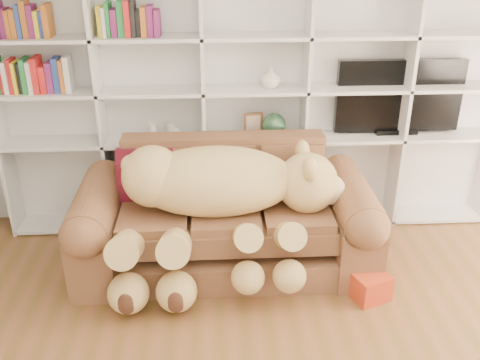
{
  "coord_description": "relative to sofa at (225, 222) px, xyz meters",
  "views": [
    {
      "loc": [
        -0.37,
        -2.16,
        2.59
      ],
      "look_at": [
        -0.16,
        1.63,
        0.76
      ],
      "focal_mm": 40.0,
      "sensor_mm": 36.0,
      "label": 1
    }
  ],
  "objects": [
    {
      "name": "wall_back",
      "position": [
        0.28,
        0.86,
        0.97
      ],
      "size": [
        5.0,
        0.02,
        2.7
      ],
      "primitive_type": "cube",
      "color": "silver",
      "rests_on": "floor"
    },
    {
      "name": "bookshelf",
      "position": [
        0.04,
        0.72,
        0.93
      ],
      "size": [
        4.43,
        0.35,
        2.4
      ],
      "color": "silver",
      "rests_on": "floor"
    },
    {
      "name": "sofa",
      "position": [
        0.0,
        0.0,
        0.0
      ],
      "size": [
        2.38,
        1.03,
        1.0
      ],
      "color": "brown",
      "rests_on": "floor"
    },
    {
      "name": "teddy_bear",
      "position": [
        -0.06,
        -0.2,
        0.32
      ],
      "size": [
        1.83,
        0.99,
        1.06
      ],
      "rotation": [
        0.0,
        0.0,
        -0.16
      ],
      "color": "#DFB36F",
      "rests_on": "sofa"
    },
    {
      "name": "throw_pillow",
      "position": [
        -0.64,
        0.17,
        0.36
      ],
      "size": [
        0.46,
        0.25,
        0.48
      ],
      "primitive_type": "cube",
      "rotation": [
        -0.24,
        0.0,
        0.0
      ],
      "color": "maroon",
      "rests_on": "sofa"
    },
    {
      "name": "gift_box",
      "position": [
        1.07,
        -0.55,
        -0.27
      ],
      "size": [
        0.34,
        0.33,
        0.21
      ],
      "primitive_type": "cube",
      "rotation": [
        0.0,
        0.0,
        0.39
      ],
      "color": "#BA3718",
      "rests_on": "floor"
    },
    {
      "name": "tv",
      "position": [
        1.57,
        0.71,
        0.82
      ],
      "size": [
        1.13,
        0.18,
        0.67
      ],
      "color": "black",
      "rests_on": "bookshelf"
    },
    {
      "name": "picture_frame",
      "position": [
        0.27,
        0.66,
        0.6
      ],
      "size": [
        0.17,
        0.05,
        0.21
      ],
      "primitive_type": "cube",
      "rotation": [
        0.0,
        0.0,
        0.17
      ],
      "color": "brown",
      "rests_on": "bookshelf"
    },
    {
      "name": "green_vase",
      "position": [
        0.46,
        0.66,
        0.59
      ],
      "size": [
        0.21,
        0.21,
        0.21
      ],
      "primitive_type": "sphere",
      "color": "#2A5234",
      "rests_on": "bookshelf"
    },
    {
      "name": "figurine_tall",
      "position": [
        -0.61,
        0.66,
        0.56
      ],
      "size": [
        0.09,
        0.09,
        0.14
      ],
      "primitive_type": "cylinder",
      "rotation": [
        0.0,
        0.0,
        -0.23
      ],
      "color": "silver",
      "rests_on": "bookshelf"
    },
    {
      "name": "figurine_short",
      "position": [
        -0.45,
        0.66,
        0.56
      ],
      "size": [
        0.09,
        0.09,
        0.14
      ],
      "primitive_type": "cylinder",
      "rotation": [
        0.0,
        0.0,
        -0.11
      ],
      "color": "silver",
      "rests_on": "bookshelf"
    },
    {
      "name": "snow_globe",
      "position": [
        -0.42,
        0.66,
        0.54
      ],
      "size": [
        0.1,
        0.1,
        0.1
      ],
      "primitive_type": "sphere",
      "color": "white",
      "rests_on": "bookshelf"
    },
    {
      "name": "shelf_vase",
      "position": [
        0.42,
        0.66,
        1.03
      ],
      "size": [
        0.19,
        0.19,
        0.17
      ],
      "primitive_type": "imported",
      "rotation": [
        0.0,
        0.0,
        0.12
      ],
      "color": "silver",
      "rests_on": "bookshelf"
    }
  ]
}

